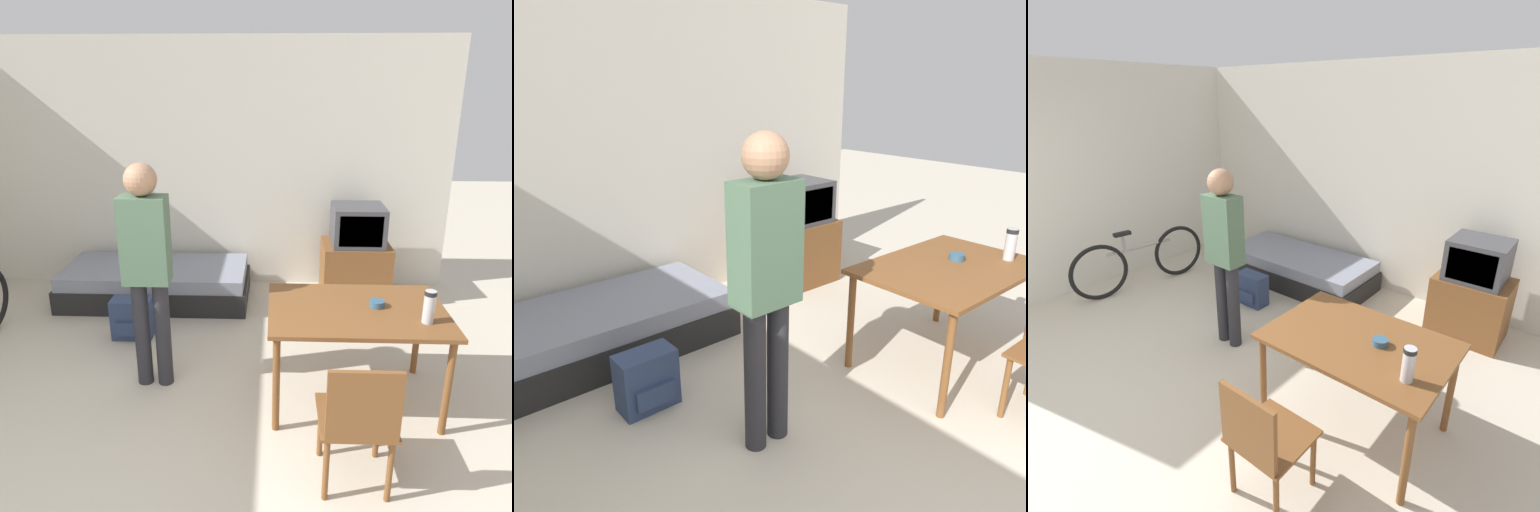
% 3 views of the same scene
% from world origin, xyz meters
% --- Properties ---
extents(wall_back, '(5.70, 0.06, 2.70)m').
position_xyz_m(wall_back, '(0.00, 3.73, 1.35)').
color(wall_back, silver).
rests_on(wall_back, ground_plane).
extents(daybed, '(1.97, 0.90, 0.38)m').
position_xyz_m(daybed, '(-0.34, 3.17, 0.19)').
color(daybed, black).
rests_on(daybed, ground_plane).
extents(tv, '(0.70, 0.55, 1.04)m').
position_xyz_m(tv, '(1.79, 3.27, 0.48)').
color(tv, brown).
rests_on(tv, ground_plane).
extents(dining_table, '(1.25, 0.87, 0.74)m').
position_xyz_m(dining_table, '(1.52, 1.45, 0.66)').
color(dining_table, brown).
rests_on(dining_table, ground_plane).
extents(person_standing, '(0.34, 0.23, 1.74)m').
position_xyz_m(person_standing, '(0.00, 1.61, 1.02)').
color(person_standing, '#28282D').
rests_on(person_standing, ground_plane).
extents(thermos_flask, '(0.08, 0.08, 0.23)m').
position_xyz_m(thermos_flask, '(1.95, 1.26, 0.87)').
color(thermos_flask, '#B7B7BC').
rests_on(thermos_flask, dining_table).
extents(mate_bowl, '(0.11, 0.11, 0.05)m').
position_xyz_m(mate_bowl, '(1.66, 1.49, 0.77)').
color(mate_bowl, '#335670').
rests_on(mate_bowl, dining_table).
extents(backpack, '(0.36, 0.23, 0.38)m').
position_xyz_m(backpack, '(-0.37, 2.32, 0.19)').
color(backpack, navy).
rests_on(backpack, ground_plane).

